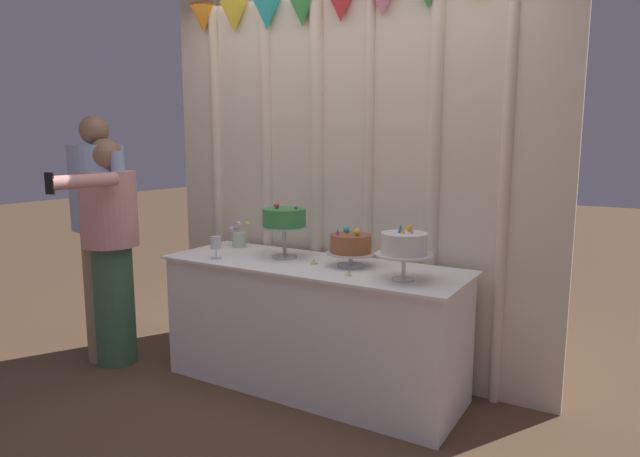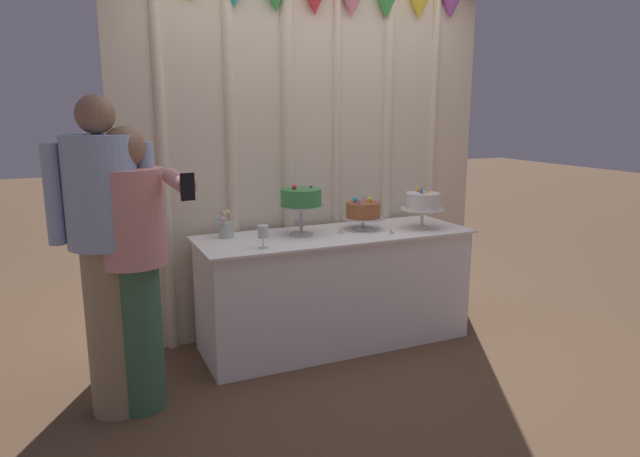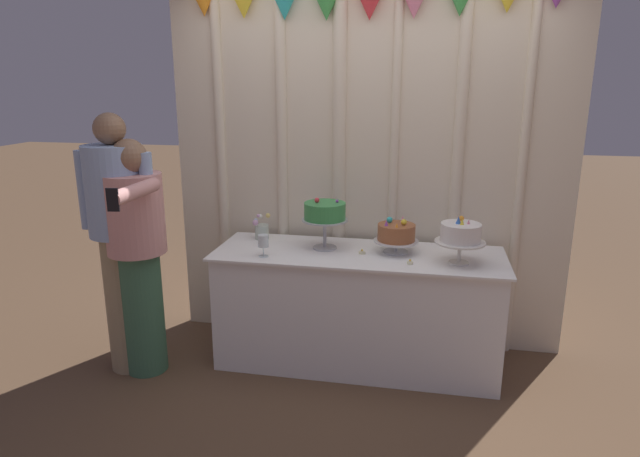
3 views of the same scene
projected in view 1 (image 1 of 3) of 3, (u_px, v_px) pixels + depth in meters
The scene contains 12 objects.
ground_plane at pixel (304, 392), 3.38m from camera, with size 24.00×24.00×0.00m, color brown.
draped_curtain at pixel (342, 141), 3.57m from camera, with size 2.82×0.19×2.81m.
cake_table at pixel (312, 325), 3.41m from camera, with size 1.91×0.66×0.80m.
cake_display_leftmost at pixel (284, 220), 3.47m from camera, with size 0.31×0.31×0.35m.
cake_display_center at pixel (351, 245), 3.24m from camera, with size 0.29×0.29×0.24m.
cake_display_rightmost at pixel (404, 246), 2.90m from camera, with size 0.31×0.31×0.30m.
wine_glass at pixel (216, 243), 3.46m from camera, with size 0.07×0.07×0.15m.
flower_vase at pixel (239, 237), 3.86m from camera, with size 0.12×0.14×0.18m.
tealight_far_left at pixel (314, 263), 3.31m from camera, with size 0.05×0.05×0.03m.
tealight_near_left at pixel (348, 274), 3.02m from camera, with size 0.04×0.04×0.03m.
guest_man_dark_suit at pixel (101, 230), 3.78m from camera, with size 0.53×0.39×1.71m.
guest_man_pink_jacket at pixel (110, 244), 3.71m from camera, with size 0.49×0.80×1.56m.
Camera 1 is at (1.72, -2.68, 1.53)m, focal length 30.67 mm.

